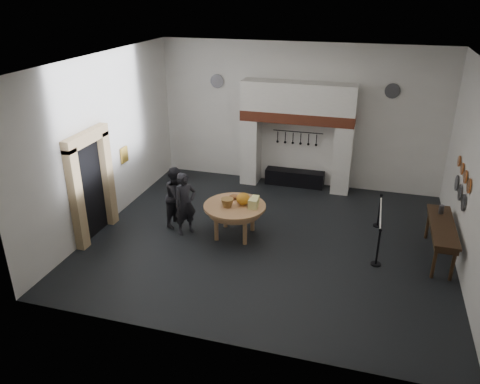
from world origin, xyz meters
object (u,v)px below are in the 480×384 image
(work_table, at_px, (235,206))
(iron_range, at_px, (295,178))
(barrier_post_far, at_px, (379,211))
(side_table, at_px, (443,226))
(visitor_near, at_px, (185,204))
(barrier_post_near, at_px, (378,248))
(visitor_far, at_px, (177,196))

(work_table, bearing_deg, iron_range, 76.39)
(barrier_post_far, bearing_deg, side_table, -41.90)
(visitor_near, height_order, side_table, visitor_near)
(iron_range, xyz_separation_m, barrier_post_near, (2.69, -4.20, 0.20))
(barrier_post_near, bearing_deg, side_table, 27.58)
(barrier_post_far, bearing_deg, barrier_post_near, -90.00)
(work_table, bearing_deg, side_table, 3.41)
(iron_range, bearing_deg, visitor_far, -125.84)
(visitor_far, xyz_separation_m, barrier_post_near, (5.28, -0.62, -0.38))
(side_table, distance_m, barrier_post_near, 1.64)
(visitor_near, bearing_deg, work_table, -39.97)
(visitor_near, bearing_deg, iron_range, 11.56)
(visitor_far, bearing_deg, work_table, -88.51)
(visitor_near, relative_size, barrier_post_near, 1.87)
(iron_range, relative_size, visitor_far, 1.15)
(visitor_near, height_order, visitor_far, visitor_near)
(visitor_near, xyz_separation_m, barrier_post_far, (4.88, 1.78, -0.39))
(visitor_far, bearing_deg, visitor_near, -127.31)
(visitor_far, distance_m, side_table, 6.69)
(barrier_post_near, xyz_separation_m, barrier_post_far, (0.00, 2.00, 0.00))
(visitor_near, bearing_deg, barrier_post_far, -29.60)
(iron_range, bearing_deg, side_table, -40.23)
(visitor_far, relative_size, barrier_post_near, 1.84)
(visitor_far, relative_size, barrier_post_far, 1.84)
(work_table, relative_size, barrier_post_far, 1.78)
(barrier_post_near, bearing_deg, visitor_far, 173.32)
(visitor_far, distance_m, barrier_post_near, 5.33)
(work_table, bearing_deg, barrier_post_far, 23.45)
(iron_range, xyz_separation_m, visitor_near, (-2.19, -3.99, 0.59))
(iron_range, bearing_deg, barrier_post_far, -39.32)
(visitor_near, distance_m, side_table, 6.31)
(iron_range, relative_size, barrier_post_near, 2.11)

